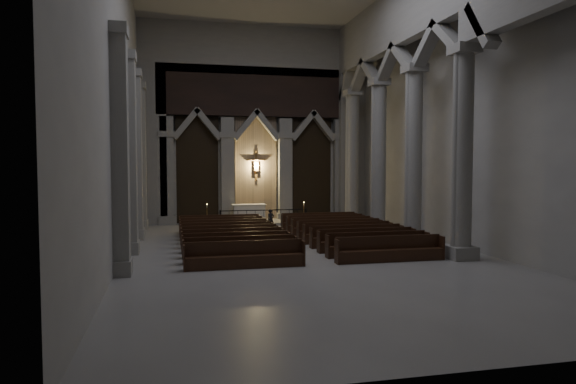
% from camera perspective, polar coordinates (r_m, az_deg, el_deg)
% --- Properties ---
extents(room, '(24.00, 24.10, 12.00)m').
position_cam_1_polar(room, '(20.86, 1.77, 14.19)').
color(room, gray).
rests_on(room, ground).
extents(sanctuary_wall, '(14.00, 0.77, 12.00)m').
position_cam_1_polar(sanctuary_wall, '(31.91, -3.53, 8.58)').
color(sanctuary_wall, gray).
rests_on(sanctuary_wall, ground).
extents(right_arcade, '(1.00, 24.00, 12.00)m').
position_cam_1_polar(right_arcade, '(24.05, 14.06, 13.17)').
color(right_arcade, gray).
rests_on(right_arcade, ground).
extents(left_pilasters, '(0.60, 13.00, 8.03)m').
position_cam_1_polar(left_pilasters, '(23.37, -16.79, 3.77)').
color(left_pilasters, gray).
rests_on(left_pilasters, ground).
extents(sanctuary_step, '(8.50, 2.60, 0.15)m').
position_cam_1_polar(sanctuary_step, '(31.05, -3.21, -3.37)').
color(sanctuary_step, gray).
rests_on(sanctuary_step, ground).
extents(altar, '(2.02, 0.81, 1.03)m').
position_cam_1_polar(altar, '(30.88, -4.36, -2.30)').
color(altar, silver).
rests_on(altar, sanctuary_step).
extents(altar_rail, '(5.07, 0.09, 1.00)m').
position_cam_1_polar(altar_rail, '(29.44, -2.70, -2.58)').
color(altar_rail, black).
rests_on(altar_rail, ground).
extents(candle_stand_left, '(0.22, 0.22, 1.30)m').
position_cam_1_polar(candle_stand_left, '(29.85, -8.99, -3.13)').
color(candle_stand_left, '#B37E37').
rests_on(candle_stand_left, ground).
extents(candle_stand_right, '(0.23, 0.23, 1.38)m').
position_cam_1_polar(candle_stand_right, '(29.92, 1.77, -3.03)').
color(candle_stand_right, '#B37E37').
rests_on(candle_stand_right, ground).
extents(pews, '(9.60, 9.71, 0.94)m').
position_cam_1_polar(pews, '(22.96, 0.28, -5.11)').
color(pews, black).
rests_on(pews, ground).
extents(worshipper, '(0.48, 0.38, 1.14)m').
position_cam_1_polar(worshipper, '(27.93, -1.93, -3.08)').
color(worshipper, black).
rests_on(worshipper, ground).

